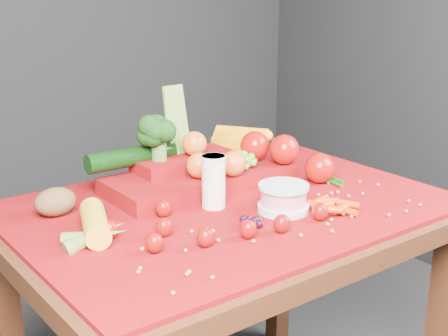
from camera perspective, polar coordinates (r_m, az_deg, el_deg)
table at (r=1.61m, az=0.43°, el=-6.80°), size 1.10×0.80×0.75m
red_cloth at (r=1.57m, az=0.44°, el=-3.44°), size 1.05×0.75×0.01m
milk_glass at (r=1.52m, az=-0.96°, el=-1.08°), size 0.06×0.06×0.13m
yogurt_bowl at (r=1.51m, az=5.46°, el=-2.65°), size 0.13×0.13×0.07m
strawberry_scatter at (r=1.38m, az=-1.56°, el=-5.19°), size 0.48×0.28×0.05m
dark_grape_cluster at (r=1.42m, az=2.50°, el=-4.89°), size 0.06×0.05×0.03m
soybean_scatter at (r=1.43m, az=5.35°, el=-5.30°), size 0.84×0.24×0.01m
corn_ear at (r=1.37m, az=-11.69°, el=-5.74°), size 0.23×0.26×0.06m
potato at (r=1.53m, az=-15.16°, el=-3.00°), size 0.10×0.07×0.07m
baby_carrot_pile at (r=1.53m, az=10.48°, el=-3.41°), size 0.17×0.17×0.03m
green_bean_pile at (r=1.77m, az=9.02°, el=-0.93°), size 0.14×0.12×0.01m
produce_mound at (r=1.70m, az=-1.33°, el=0.44°), size 0.61×0.37×0.27m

